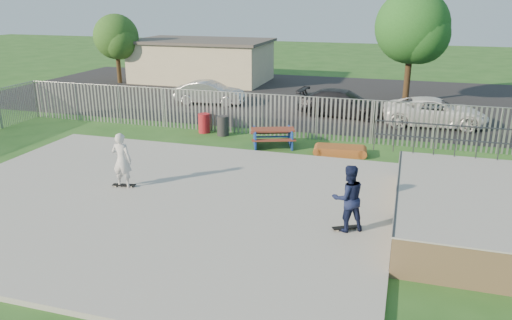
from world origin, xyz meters
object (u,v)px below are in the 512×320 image
(car_white, at_px, (435,112))
(tree_left, at_px, (116,37))
(picnic_table, at_px, (273,137))
(car_silver, at_px, (210,93))
(car_dark, at_px, (343,103))
(skater_white, at_px, (122,160))
(trash_bin_grey, at_px, (223,126))
(skater_navy, at_px, (348,198))
(trash_bin_red, at_px, (204,123))
(tree_mid, at_px, (412,27))
(funbox, at_px, (340,151))

(car_white, bearing_deg, tree_left, 69.26)
(picnic_table, height_order, car_silver, car_silver)
(car_dark, xyz_separation_m, skater_white, (-5.71, -13.40, 0.36))
(trash_bin_grey, distance_m, car_dark, 7.54)
(picnic_table, height_order, tree_left, tree_left)
(car_silver, height_order, car_dark, car_dark)
(skater_navy, bearing_deg, car_white, -130.02)
(picnic_table, height_order, car_dark, car_dark)
(trash_bin_red, relative_size, skater_white, 0.49)
(tree_left, bearing_deg, tree_mid, -3.25)
(picnic_table, bearing_deg, skater_navy, -81.24)
(tree_mid, bearing_deg, trash_bin_red, -131.55)
(car_silver, distance_m, car_dark, 8.36)
(funbox, bearing_deg, car_silver, 132.85)
(funbox, distance_m, trash_bin_red, 7.11)
(trash_bin_red, relative_size, car_silver, 0.22)
(car_white, relative_size, tree_mid, 0.75)
(tree_left, xyz_separation_m, skater_white, (12.24, -19.68, -2.36))
(trash_bin_grey, xyz_separation_m, car_silver, (-3.33, 6.58, 0.25))
(trash_bin_red, xyz_separation_m, skater_navy, (8.09, -9.07, 0.63))
(car_dark, height_order, car_white, car_dark)
(funbox, relative_size, car_white, 0.37)
(funbox, height_order, skater_navy, skater_navy)
(skater_white, bearing_deg, funbox, -137.99)
(car_dark, distance_m, skater_navy, 14.65)
(trash_bin_grey, bearing_deg, skater_navy, -51.57)
(car_white, bearing_deg, picnic_table, 126.85)
(trash_bin_grey, bearing_deg, tree_left, 137.38)
(trash_bin_grey, height_order, car_dark, car_dark)
(car_white, relative_size, skater_white, 2.70)
(car_white, distance_m, skater_white, 16.42)
(trash_bin_red, height_order, car_white, car_white)
(tree_left, distance_m, skater_white, 23.30)
(tree_left, height_order, skater_white, tree_left)
(picnic_table, xyz_separation_m, trash_bin_grey, (-2.77, 1.09, 0.06))
(picnic_table, relative_size, car_white, 0.45)
(trash_bin_grey, distance_m, skater_navy, 11.31)
(funbox, height_order, car_silver, car_silver)
(trash_bin_grey, bearing_deg, tree_mid, 52.44)
(funbox, xyz_separation_m, tree_left, (-18.81, 13.42, 3.28))
(trash_bin_red, xyz_separation_m, car_dark, (6.04, 5.44, 0.27))
(trash_bin_red, distance_m, skater_navy, 12.17)
(tree_left, distance_m, skater_navy, 28.95)
(tree_mid, bearing_deg, car_white, -75.47)
(picnic_table, bearing_deg, car_dark, 51.93)
(picnic_table, distance_m, funbox, 3.10)
(trash_bin_grey, height_order, car_white, car_white)
(car_dark, bearing_deg, picnic_table, 167.23)
(trash_bin_red, relative_size, trash_bin_grey, 1.00)
(picnic_table, height_order, trash_bin_grey, trash_bin_grey)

